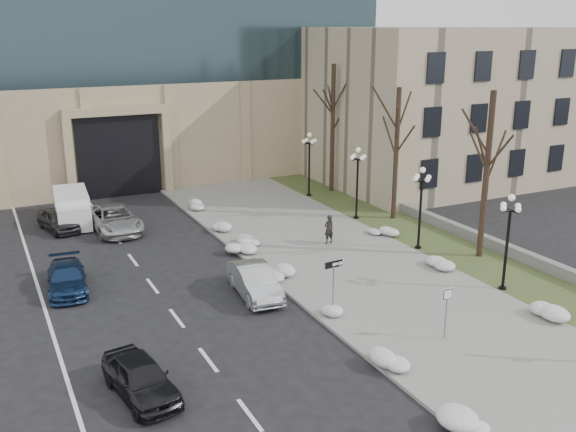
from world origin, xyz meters
The scene contains 33 objects.
ground centered at (0.00, 0.00, 0.00)m, with size 160.00×160.00×0.00m, color black.
sidewalk centered at (3.50, 14.00, 0.06)m, with size 9.00×40.00×0.12m, color gray.
curb centered at (-1.00, 14.00, 0.07)m, with size 0.30×40.00×0.14m, color gray.
grass_strip centered at (10.00, 14.00, 0.05)m, with size 4.00×40.00×0.10m, color #3A4824.
stone_wall centered at (12.00, 16.00, 0.35)m, with size 0.50×30.00×0.70m, color gray.
classical_building centered at (22.00, 27.98, 6.00)m, with size 22.00×18.12×12.00m.
car_a centered at (-9.36, 4.70, 0.69)m, with size 1.63×4.05×1.38m, color black.
car_b centered at (-2.50, 10.74, 0.73)m, with size 1.54×4.40×1.45m, color #A7ABAF.
car_c centered at (-10.25, 15.25, 0.63)m, with size 1.76×4.33×1.26m, color navy.
car_d centered at (-6.28, 23.59, 0.77)m, with size 2.54×5.52×1.53m, color #B3B3B3.
car_e centered at (-9.34, 25.25, 0.66)m, with size 1.57×3.90×1.33m, color #302F35.
pedestrian centered at (4.21, 15.47, 0.95)m, with size 0.61×0.40×1.67m, color black.
box_truck centered at (-8.25, 26.78, 0.90)m, with size 2.51×5.99×1.85m.
one_way_sign centered at (-0.07, 7.43, 2.03)m, with size 0.92×0.25×2.46m.
keep_sign centered at (2.48, 3.21, 1.68)m, with size 0.49×0.08×2.29m.
snow_clump_a centered at (-0.84, -2.08, 0.30)m, with size 1.10×1.60×0.36m, color white.
snow_clump_b centered at (-0.57, 2.21, 0.30)m, with size 1.10×1.60×0.36m, color white.
snow_clump_c centered at (-0.62, 7.31, 0.30)m, with size 1.10×1.60×0.36m, color white.
snow_clump_d centered at (-0.62, 11.84, 0.30)m, with size 1.10×1.60×0.36m, color white.
snow_clump_e centered at (-0.89, 16.10, 0.30)m, with size 1.10×1.60×0.36m, color white.
snow_clump_f centered at (-0.41, 20.43, 0.30)m, with size 1.10×1.60×0.36m, color white.
snow_clump_g centered at (-0.47, 25.47, 0.30)m, with size 1.10×1.60×0.36m, color white.
snow_clump_h centered at (7.50, 2.75, 0.30)m, with size 1.10×1.60×0.36m, color white.
snow_clump_i centered at (7.31, 9.36, 0.30)m, with size 1.10×1.60×0.36m, color white.
snow_clump_j centered at (7.84, 15.21, 0.30)m, with size 1.10×1.60×0.36m, color white.
snow_clump_k centered at (-0.13, 17.13, 0.30)m, with size 1.10×1.60×0.36m, color white.
lamppost_a centered at (8.30, 6.00, 3.07)m, with size 1.18×1.18×4.76m.
lamppost_b centered at (8.30, 12.50, 3.07)m, with size 1.18×1.18×4.76m.
lamppost_c centered at (8.30, 19.00, 3.07)m, with size 1.18×1.18×4.76m.
lamppost_d centered at (8.30, 25.50, 3.07)m, with size 1.18×1.18×4.76m.
tree_near centered at (10.50, 10.00, 5.83)m, with size 3.20×3.20×9.00m.
tree_mid centered at (10.50, 18.00, 5.50)m, with size 3.20×3.20×8.50m.
tree_far centered at (10.50, 26.00, 6.15)m, with size 3.20×3.20×9.50m.
Camera 1 is at (-13.44, -14.75, 12.16)m, focal length 40.00 mm.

